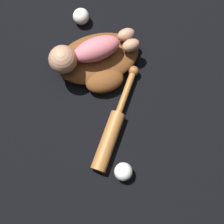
# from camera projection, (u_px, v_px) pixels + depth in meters

# --- Properties ---
(ground_plane) EXTENTS (6.00, 6.00, 0.00)m
(ground_plane) POSITION_uv_depth(u_px,v_px,m) (95.00, 65.00, 1.40)
(ground_plane) COLOR black
(baseball_glove) EXTENTS (0.42, 0.35, 0.08)m
(baseball_glove) POSITION_uv_depth(u_px,v_px,m) (99.00, 62.00, 1.36)
(baseball_glove) COLOR brown
(baseball_glove) RESTS_ON ground
(baby_figure) EXTENTS (0.38, 0.23, 0.12)m
(baby_figure) POSITION_uv_depth(u_px,v_px,m) (86.00, 52.00, 1.27)
(baby_figure) COLOR #D16670
(baby_figure) RESTS_ON baseball_glove
(baseball_bat) EXTENTS (0.21, 0.46, 0.06)m
(baseball_bat) POSITION_uv_depth(u_px,v_px,m) (113.00, 129.00, 1.28)
(baseball_bat) COLOR #9E602D
(baseball_bat) RESTS_ON ground
(baseball) EXTENTS (0.07, 0.07, 0.07)m
(baseball) POSITION_uv_depth(u_px,v_px,m) (123.00, 172.00, 1.23)
(baseball) COLOR white
(baseball) RESTS_ON ground
(baseball_spare) EXTENTS (0.08, 0.08, 0.08)m
(baseball_spare) POSITION_uv_depth(u_px,v_px,m) (81.00, 16.00, 1.42)
(baseball_spare) COLOR white
(baseball_spare) RESTS_ON ground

